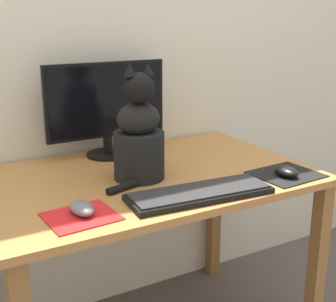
# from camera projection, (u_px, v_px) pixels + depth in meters

# --- Properties ---
(wall_back) EXTENTS (7.00, 0.04, 2.50)m
(wall_back) POSITION_uv_depth(u_px,v_px,m) (99.00, 14.00, 1.81)
(wall_back) COLOR beige
(wall_back) RESTS_ON ground_plane
(desk) EXTENTS (1.13, 0.73, 0.71)m
(desk) POSITION_uv_depth(u_px,v_px,m) (148.00, 201.00, 1.66)
(desk) COLOR #A87038
(desk) RESTS_ON ground_plane
(monitor) EXTENTS (0.48, 0.17, 0.36)m
(monitor) POSITION_uv_depth(u_px,v_px,m) (107.00, 106.00, 1.79)
(monitor) COLOR black
(monitor) RESTS_ON desk
(keyboard) EXTENTS (0.46, 0.19, 0.02)m
(keyboard) POSITION_uv_depth(u_px,v_px,m) (200.00, 193.00, 1.43)
(keyboard) COLOR black
(keyboard) RESTS_ON desk
(mousepad_left) EXTENTS (0.20, 0.18, 0.00)m
(mousepad_left) POSITION_uv_depth(u_px,v_px,m) (81.00, 216.00, 1.29)
(mousepad_left) COLOR red
(mousepad_left) RESTS_ON desk
(mousepad_right) EXTENTS (0.23, 0.21, 0.00)m
(mousepad_right) POSITION_uv_depth(u_px,v_px,m) (286.00, 174.00, 1.62)
(mousepad_right) COLOR black
(mousepad_right) RESTS_ON desk
(computer_mouse_left) EXTENTS (0.06, 0.11, 0.03)m
(computer_mouse_left) POSITION_uv_depth(u_px,v_px,m) (82.00, 208.00, 1.30)
(computer_mouse_left) COLOR slate
(computer_mouse_left) RESTS_ON mousepad_left
(computer_mouse_right) EXTENTS (0.07, 0.10, 0.03)m
(computer_mouse_right) POSITION_uv_depth(u_px,v_px,m) (287.00, 171.00, 1.60)
(computer_mouse_right) COLOR black
(computer_mouse_right) RESTS_ON mousepad_right
(cat) EXTENTS (0.25, 0.20, 0.39)m
(cat) POSITION_uv_depth(u_px,v_px,m) (139.00, 137.00, 1.55)
(cat) COLOR black
(cat) RESTS_ON desk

